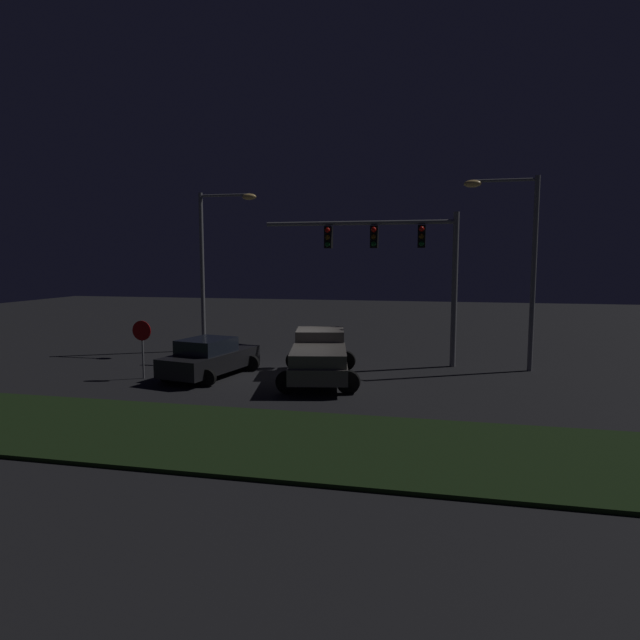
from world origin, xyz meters
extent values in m
plane|color=black|center=(0.00, 0.00, 0.00)|extent=(80.00, 80.00, 0.00)
cube|color=black|center=(0.00, -7.93, 0.05)|extent=(21.88, 4.86, 0.10)
cube|color=#514C47|center=(1.01, -1.06, 0.68)|extent=(2.98, 5.68, 0.55)
cube|color=#514C47|center=(0.79, 0.11, 1.38)|extent=(2.16, 2.21, 0.85)
cube|color=black|center=(0.79, 0.11, 1.50)|extent=(2.01, 1.82, 0.51)
cube|color=#514C47|center=(1.21, -2.12, 1.18)|extent=(2.45, 3.33, 0.45)
cylinder|color=black|center=(-0.36, 0.66, 0.40)|extent=(0.80, 0.22, 0.80)
cylinder|color=black|center=(1.66, 1.04, 0.40)|extent=(0.80, 0.22, 0.80)
cylinder|color=black|center=(0.37, -3.16, 0.40)|extent=(0.80, 0.22, 0.80)
cylinder|color=black|center=(2.39, -2.78, 0.40)|extent=(0.80, 0.22, 0.80)
cube|color=black|center=(-3.30, -1.14, 0.61)|extent=(2.70, 4.68, 0.70)
cube|color=black|center=(-3.36, -1.39, 1.23)|extent=(1.99, 2.29, 0.55)
cylinder|color=black|center=(-3.88, 0.52, 0.32)|extent=(0.64, 0.22, 0.64)
cylinder|color=black|center=(-2.09, 0.12, 0.32)|extent=(0.64, 0.22, 0.64)
cylinder|color=black|center=(-4.52, -2.41, 0.32)|extent=(0.64, 0.22, 0.64)
cylinder|color=black|center=(-2.72, -2.80, 0.32)|extent=(0.64, 0.22, 0.64)
cylinder|color=slate|center=(5.97, 2.83, 3.25)|extent=(0.24, 0.24, 6.50)
cylinder|color=slate|center=(1.87, 2.83, 6.10)|extent=(8.20, 0.18, 0.18)
cube|color=black|center=(4.57, 2.83, 5.50)|extent=(0.32, 0.44, 0.95)
sphere|color=red|center=(4.57, 2.60, 5.80)|extent=(0.22, 0.22, 0.22)
sphere|color=#59380A|center=(4.57, 2.60, 5.50)|extent=(0.22, 0.22, 0.22)
sphere|color=#0C4719|center=(4.57, 2.60, 5.20)|extent=(0.22, 0.22, 0.22)
cube|color=black|center=(2.57, 2.83, 5.50)|extent=(0.32, 0.44, 0.95)
sphere|color=red|center=(2.57, 2.60, 5.80)|extent=(0.22, 0.22, 0.22)
sphere|color=#59380A|center=(2.57, 2.60, 5.50)|extent=(0.22, 0.22, 0.22)
sphere|color=#0C4719|center=(2.57, 2.60, 5.20)|extent=(0.22, 0.22, 0.22)
cube|color=black|center=(0.57, 2.83, 5.50)|extent=(0.32, 0.44, 0.95)
sphere|color=red|center=(0.57, 2.60, 5.80)|extent=(0.22, 0.22, 0.22)
sphere|color=#59380A|center=(0.57, 2.60, 5.50)|extent=(0.22, 0.22, 0.22)
sphere|color=#0C4719|center=(0.57, 2.60, 5.20)|extent=(0.22, 0.22, 0.22)
cylinder|color=slate|center=(-6.12, 4.43, 3.89)|extent=(0.20, 0.20, 7.78)
cylinder|color=slate|center=(-4.87, 4.43, 7.63)|extent=(2.50, 0.12, 0.12)
ellipsoid|color=#F9CC72|center=(-3.62, 4.43, 7.53)|extent=(0.70, 0.44, 0.30)
cylinder|color=slate|center=(9.03, 2.55, 3.91)|extent=(0.20, 0.20, 7.83)
cylinder|color=slate|center=(7.80, 2.55, 7.68)|extent=(2.47, 0.12, 0.12)
ellipsoid|color=#F9CC72|center=(6.56, 2.55, 7.58)|extent=(0.70, 0.44, 0.30)
cylinder|color=slate|center=(-5.66, -2.08, 1.10)|extent=(0.07, 0.07, 2.20)
cylinder|color=#B20C0F|center=(-5.66, -2.11, 1.85)|extent=(0.76, 0.03, 0.76)
camera|label=1|loc=(5.19, -20.26, 4.48)|focal=29.98mm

